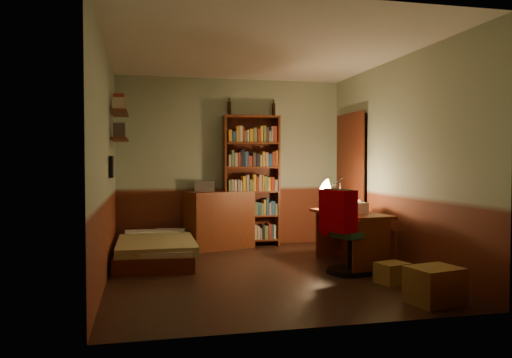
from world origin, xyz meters
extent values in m
cube|color=black|center=(0.00, 0.00, -0.01)|extent=(3.50, 4.00, 0.02)
cube|color=silver|center=(0.00, 0.00, 2.61)|extent=(3.50, 4.00, 0.02)
cube|color=#91A384|center=(0.00, 2.01, 1.30)|extent=(3.50, 0.02, 2.60)
cube|color=#91A384|center=(-1.76, 0.00, 1.30)|extent=(0.02, 4.00, 2.60)
cube|color=#91A384|center=(1.76, 0.00, 1.30)|extent=(0.02, 4.00, 2.60)
cube|color=#91A384|center=(0.00, -2.01, 1.30)|extent=(3.50, 0.02, 2.60)
cube|color=black|center=(1.72, 1.30, 1.00)|extent=(0.06, 0.90, 2.00)
cube|color=#46190C|center=(1.69, 1.30, 1.00)|extent=(0.02, 0.98, 2.08)
cube|color=olive|center=(-1.19, 0.97, 0.26)|extent=(1.02, 1.78, 0.52)
cube|color=#572611|center=(-0.23, 1.76, 0.43)|extent=(1.07, 0.76, 0.86)
cube|color=#B2B2B7|center=(-0.43, 1.89, 0.94)|extent=(0.33, 0.28, 0.16)
cube|color=#572611|center=(0.29, 1.85, 1.01)|extent=(0.87, 0.29, 2.02)
cylinder|color=black|center=(-0.04, 1.96, 2.13)|extent=(0.06, 0.06, 0.22)
cylinder|color=black|center=(0.67, 1.96, 2.13)|extent=(0.07, 0.07, 0.21)
cube|color=#572611|center=(1.21, 0.18, 0.34)|extent=(0.69, 1.32, 0.67)
cube|color=silver|center=(1.30, 0.37, 0.74)|extent=(0.35, 0.40, 0.13)
cone|color=black|center=(1.29, 0.71, 0.95)|extent=(0.18, 0.18, 0.56)
cube|color=#26523B|center=(1.01, -0.28, 0.44)|extent=(0.56, 0.53, 0.88)
cube|color=#A4010E|center=(0.79, -0.08, 1.12)|extent=(0.35, 0.46, 0.48)
cube|color=#572611|center=(-1.64, 1.10, 1.60)|extent=(0.20, 0.90, 0.03)
cube|color=#572611|center=(-1.64, 1.10, 1.95)|extent=(0.20, 0.90, 0.03)
cube|color=black|center=(-1.72, 0.60, 1.25)|extent=(0.04, 0.32, 0.26)
cube|color=olive|center=(1.27, -1.62, 0.17)|extent=(0.52, 0.45, 0.34)
cube|color=olive|center=(1.27, -0.82, 0.11)|extent=(0.37, 0.33, 0.22)
camera|label=1|loc=(-1.35, -5.70, 1.31)|focal=35.00mm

